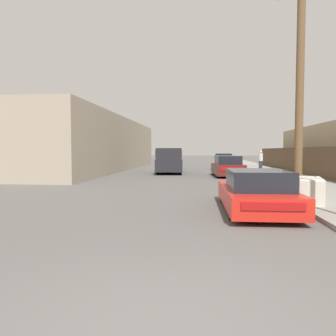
% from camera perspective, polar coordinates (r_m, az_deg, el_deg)
% --- Properties ---
extents(sidewalk_curb, '(4.20, 63.00, 0.12)m').
position_cam_1_polar(sidewalk_curb, '(26.93, 16.47, -0.61)').
color(sidewalk_curb, gray).
rests_on(sidewalk_curb, ground).
extents(discarded_fridge, '(1.04, 1.74, 0.79)m').
position_cam_1_polar(discarded_fridge, '(11.06, 23.50, -3.56)').
color(discarded_fridge, silver).
rests_on(discarded_fridge, sidewalk_curb).
extents(parked_sports_car_red, '(1.88, 4.50, 1.19)m').
position_cam_1_polar(parked_sports_car_red, '(9.68, 15.07, -4.09)').
color(parked_sports_car_red, red).
rests_on(parked_sports_car_red, ground).
extents(car_parked_mid, '(2.04, 4.24, 1.38)m').
position_cam_1_polar(car_parked_mid, '(22.09, 10.31, 0.22)').
color(car_parked_mid, '#5B1E19').
rests_on(car_parked_mid, ground).
extents(car_parked_far, '(1.96, 4.22, 1.45)m').
position_cam_1_polar(car_parked_far, '(31.13, 9.65, 1.09)').
color(car_parked_far, gray).
rests_on(car_parked_far, ground).
extents(pickup_truck, '(2.30, 5.48, 1.90)m').
position_cam_1_polar(pickup_truck, '(24.61, 0.24, 1.24)').
color(pickup_truck, '#232328').
rests_on(pickup_truck, ground).
extents(utility_pole, '(1.80, 0.28, 7.83)m').
position_cam_1_polar(utility_pole, '(12.99, 21.99, 13.63)').
color(utility_pole, brown).
rests_on(utility_pole, sidewalk_curb).
extents(wooden_fence, '(0.08, 34.05, 1.82)m').
position_cam_1_polar(wooden_fence, '(22.42, 23.81, 1.03)').
color(wooden_fence, brown).
rests_on(wooden_fence, sidewalk_curb).
extents(building_left_block, '(7.00, 26.05, 4.53)m').
position_cam_1_polar(building_left_block, '(30.41, -13.26, 4.00)').
color(building_left_block, tan).
rests_on(building_left_block, ground).
extents(pedestrian, '(0.34, 0.34, 1.62)m').
position_cam_1_polar(pedestrian, '(27.13, 15.84, 1.30)').
color(pedestrian, '#282D42').
rests_on(pedestrian, sidewalk_curb).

